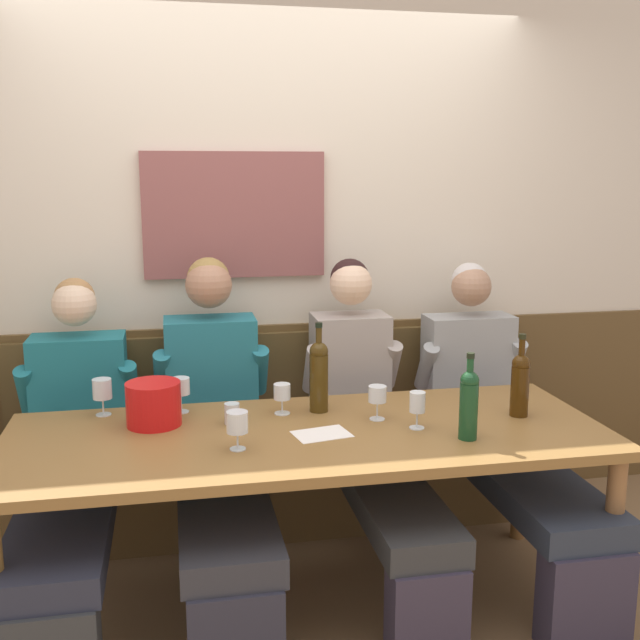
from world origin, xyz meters
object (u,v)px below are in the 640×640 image
wine_bottle_green_tall (319,374)px  wine_glass_mid_right (102,391)px  wall_bench (282,469)px  ice_bucket (154,404)px  person_center_left_seat (499,421)px  wine_glass_left_end (180,388)px  wine_glass_by_bottle (282,394)px  wine_bottle_amber_mid (520,382)px  wine_glass_near_bucket (237,424)px  person_right_seat (217,428)px  person_left_seat (368,418)px  wine_glass_mid_left (417,404)px  wine_glass_center_front (377,395)px  person_center_right_seat (72,450)px  dining_table (309,449)px  wine_bottle_clear_water (469,402)px  water_tumbler_left (232,414)px

wine_bottle_green_tall → wine_glass_mid_right: 0.90m
wall_bench → ice_bucket: bearing=-136.4°
person_center_left_seat → wine_glass_left_end: (-1.44, -0.00, 0.24)m
wine_bottle_green_tall → wine_glass_by_bottle: bearing=-177.9°
wine_bottle_amber_mid → wine_glass_near_bucket: wine_bottle_amber_mid is taller
person_right_seat → ice_bucket: 0.37m
person_left_seat → person_center_left_seat: (0.61, -0.04, -0.04)m
person_left_seat → wine_glass_left_end: size_ratio=9.28×
wine_bottle_green_tall → wine_glass_mid_left: bearing=-40.6°
person_center_left_seat → wine_glass_center_front: bearing=-158.9°
person_center_right_seat → wine_glass_by_bottle: (0.86, -0.12, 0.23)m
wall_bench → person_center_right_seat: (-0.93, -0.40, 0.33)m
ice_bucket → wine_bottle_green_tall: wine_bottle_green_tall is taller
person_center_right_seat → person_right_seat: (0.60, 0.03, 0.04)m
person_left_seat → wine_bottle_green_tall: bearing=-150.2°
ice_bucket → person_center_left_seat: bearing=5.4°
person_right_seat → wine_glass_mid_right: 0.51m
dining_table → wine_bottle_amber_mid: bearing=1.2°
person_center_right_seat → person_right_seat: size_ratio=1.00×
dining_table → wine_glass_left_end: bearing=145.1°
ice_bucket → wine_bottle_amber_mid: size_ratio=0.63×
wall_bench → wine_glass_near_bucket: bearing=-107.8°
wine_bottle_clear_water → wine_glass_mid_right: wine_bottle_clear_water is taller
wine_glass_near_bucket → person_center_left_seat: bearing=21.1°
wine_glass_mid_left → water_tumbler_left: bearing=164.5°
wine_glass_center_front → wine_glass_left_end: 0.82m
wine_glass_near_bucket → wine_glass_mid_right: bearing=135.6°
wine_glass_near_bucket → water_tumbler_left: bearing=89.2°
wall_bench → person_center_left_seat: bearing=-23.5°
person_center_right_seat → water_tumbler_left: bearing=-17.5°
wine_glass_center_front → wine_glass_left_end: size_ratio=0.94×
person_right_seat → wine_bottle_green_tall: bearing=-18.8°
wine_bottle_green_tall → person_center_right_seat: bearing=173.7°
dining_table → person_left_seat: person_left_seat is taller
person_center_right_seat → person_center_left_seat: 1.89m
person_left_seat → wine_glass_near_bucket: 0.84m
wall_bench → wine_bottle_amber_mid: 1.30m
wine_bottle_green_tall → wine_glass_near_bucket: 0.54m
wine_bottle_clear_water → wine_glass_center_front: (-0.27, 0.28, -0.04)m
wine_bottle_amber_mid → wine_glass_left_end: 1.40m
wine_glass_left_end → person_left_seat: bearing=3.4°
wine_bottle_green_tall → wine_glass_mid_left: (0.34, -0.29, -0.06)m
person_left_seat → wine_glass_center_front: 0.36m
person_center_left_seat → wine_glass_left_end: person_center_left_seat is taller
person_center_left_seat → wine_glass_left_end: bearing=-179.9°
dining_table → wine_glass_mid_left: wine_glass_mid_left is taller
wine_glass_by_bottle → wine_glass_left_end: bearing=166.0°
wine_bottle_clear_water → wine_bottle_green_tall: wine_bottle_green_tall is taller
wine_glass_near_bucket → water_tumbler_left: wine_glass_near_bucket is taller
wall_bench → water_tumbler_left: 0.84m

